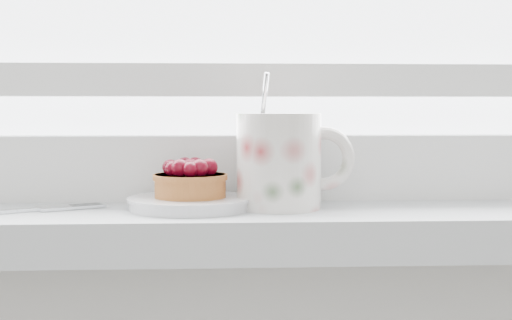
{
  "coord_description": "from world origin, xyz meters",
  "views": [
    {
      "loc": [
        -0.0,
        1.19,
        1.04
      ],
      "look_at": [
        0.03,
        1.88,
        0.99
      ],
      "focal_mm": 50.0,
      "sensor_mm": 36.0,
      "label": 1
    }
  ],
  "objects": [
    {
      "name": "saucer",
      "position": [
        -0.03,
        1.89,
        0.95
      ],
      "size": [
        0.12,
        0.12,
        0.01
      ],
      "primitive_type": "cylinder",
      "color": "silver",
      "rests_on": "windowsill"
    },
    {
      "name": "floral_mug",
      "position": [
        0.06,
        1.89,
        0.99
      ],
      "size": [
        0.12,
        0.09,
        0.14
      ],
      "color": "silver",
      "rests_on": "windowsill"
    },
    {
      "name": "raspberry_tart",
      "position": [
        -0.03,
        1.89,
        0.97
      ],
      "size": [
        0.07,
        0.07,
        0.04
      ],
      "color": "#955020",
      "rests_on": "saucer"
    }
  ]
}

